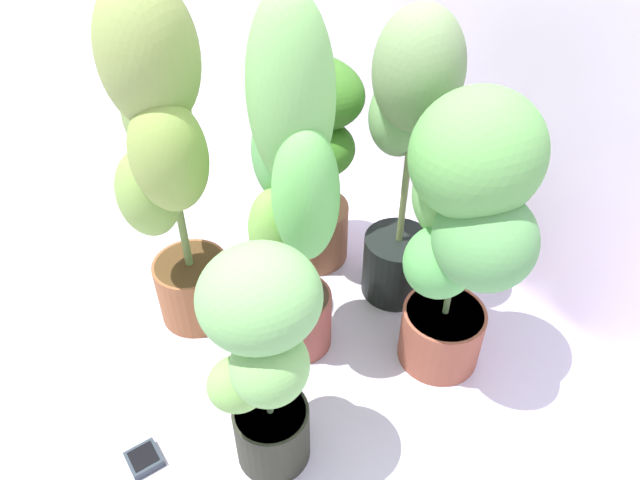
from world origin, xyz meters
TOP-DOWN VIEW (x-y plane):
  - ground_plane at (0.00, 0.00)m, footprint 8.00×8.00m
  - potted_plant_center at (0.01, 0.11)m, footprint 0.36×0.27m
  - potted_plant_back_left at (-0.31, 0.36)m, footprint 0.42×0.38m
  - potted_plant_back_center at (-0.04, 0.50)m, footprint 0.33×0.29m
  - potted_plant_front_right at (0.28, -0.14)m, footprint 0.37×0.32m
  - potted_plant_front_left at (-0.28, -0.11)m, footprint 0.41×0.34m
  - potted_plant_back_right at (0.28, 0.42)m, footprint 0.43×0.38m
  - hygrometer_box at (0.13, -0.43)m, footprint 0.08×0.08m

SIDE VIEW (x-z plane):
  - ground_plane at x=0.00m, z-range 0.00..0.00m
  - hygrometer_box at x=0.13m, z-range 0.00..0.03m
  - potted_plant_front_right at x=0.28m, z-range 0.08..0.76m
  - potted_plant_back_left at x=-0.31m, z-range 0.07..0.80m
  - potted_plant_back_right at x=0.28m, z-range 0.10..0.96m
  - potted_plant_back_center at x=-0.04m, z-range 0.08..1.02m
  - potted_plant_center at x=0.01m, z-range 0.07..1.12m
  - potted_plant_front_left at x=-0.28m, z-range 0.08..1.13m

